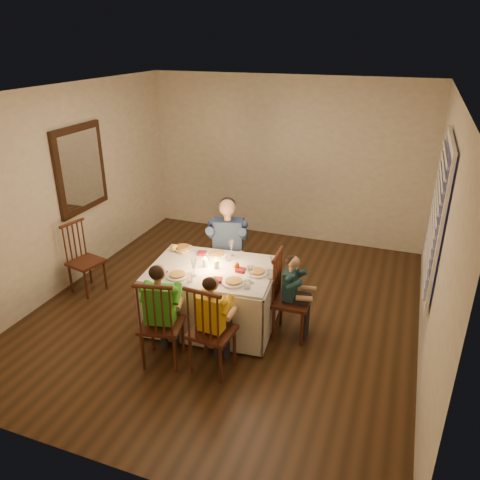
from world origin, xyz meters
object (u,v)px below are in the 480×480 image
(adult, at_px, (228,292))
(serving_bowl, at_px, (183,249))
(child_green, at_px, (165,360))
(dining_table, at_px, (213,284))
(chair_adult, at_px, (228,292))
(chair_near_left, at_px, (165,360))
(child_teal, at_px, (290,334))
(chair_near_right, at_px, (213,368))
(chair_end, at_px, (290,334))
(child_yellow, at_px, (213,368))
(chair_extra, at_px, (90,290))

(adult, bearing_deg, serving_bowl, -145.54)
(child_green, bearing_deg, adult, -106.67)
(dining_table, relative_size, serving_bowl, 6.88)
(dining_table, xyz_separation_m, chair_adult, (-0.10, 0.74, -0.53))
(chair_near_left, relative_size, child_teal, 1.01)
(chair_near_left, bearing_deg, chair_near_right, 174.43)
(chair_adult, relative_size, serving_bowl, 4.58)
(chair_end, bearing_deg, chair_near_right, 143.32)
(dining_table, bearing_deg, serving_bowl, 145.79)
(serving_bowl, bearing_deg, child_yellow, -51.19)
(chair_end, bearing_deg, child_green, 127.45)
(chair_near_left, distance_m, serving_bowl, 1.36)
(chair_end, height_order, adult, adult)
(chair_adult, height_order, child_teal, chair_adult)
(chair_near_right, bearing_deg, child_teal, -121.04)
(chair_near_left, height_order, chair_end, same)
(dining_table, height_order, chair_near_right, dining_table)
(chair_adult, xyz_separation_m, chair_end, (1.02, -0.64, 0.00))
(chair_extra, bearing_deg, chair_near_left, -107.18)
(chair_end, relative_size, adult, 0.77)
(chair_extra, bearing_deg, adult, -58.37)
(chair_near_left, xyz_separation_m, chair_near_right, (0.53, 0.07, 0.00))
(child_teal, bearing_deg, chair_near_left, 127.45)
(serving_bowl, bearing_deg, chair_near_right, -51.19)
(chair_extra, bearing_deg, chair_end, -78.06)
(dining_table, distance_m, serving_bowl, 0.62)
(chair_extra, relative_size, adult, 0.73)
(child_green, bearing_deg, child_teal, -153.66)
(dining_table, bearing_deg, child_yellow, -72.48)
(chair_end, bearing_deg, adult, 56.30)
(adult, distance_m, child_yellow, 1.54)
(chair_near_right, relative_size, chair_extra, 1.05)
(chair_end, height_order, child_yellow, child_yellow)
(child_teal, bearing_deg, child_yellow, 143.32)
(chair_near_left, bearing_deg, child_green, 180.00)
(chair_end, bearing_deg, chair_adult, 56.30)
(child_yellow, bearing_deg, chair_near_right, -0.00)
(adult, bearing_deg, dining_table, -96.68)
(chair_end, relative_size, child_yellow, 0.94)
(dining_table, bearing_deg, chair_adult, 92.40)
(chair_end, relative_size, chair_extra, 1.05)
(chair_end, bearing_deg, child_teal, -0.00)
(child_green, height_order, serving_bowl, serving_bowl)
(chair_near_left, relative_size, adult, 0.77)
(serving_bowl, bearing_deg, adult, 49.12)
(dining_table, distance_m, adult, 0.91)
(adult, relative_size, serving_bowl, 5.96)
(chair_extra, height_order, child_green, child_green)
(chair_near_left, distance_m, adult, 1.55)
(chair_extra, bearing_deg, child_yellow, -99.32)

